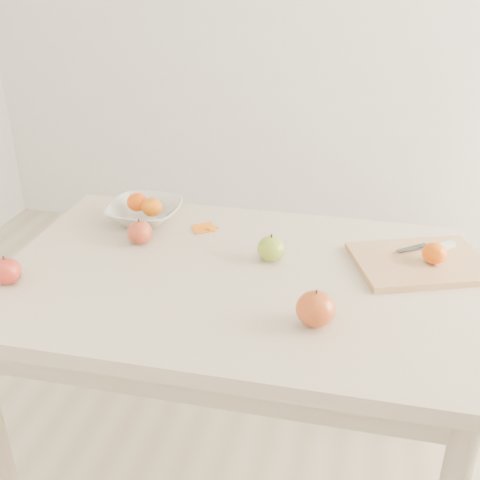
# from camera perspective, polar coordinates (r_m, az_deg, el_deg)

# --- Properties ---
(table) EXTENTS (1.20, 0.80, 0.75)m
(table) POSITION_cam_1_polar(r_m,az_deg,el_deg) (1.58, -0.40, -6.26)
(table) COLOR beige
(table) RESTS_ON ground
(cutting_board) EXTENTS (0.40, 0.34, 0.02)m
(cutting_board) POSITION_cam_1_polar(r_m,az_deg,el_deg) (1.63, 16.71, -2.06)
(cutting_board) COLOR tan
(cutting_board) RESTS_ON table
(board_tangerine) EXTENTS (0.06, 0.06, 0.05)m
(board_tangerine) POSITION_cam_1_polar(r_m,az_deg,el_deg) (1.61, 17.95, -1.20)
(board_tangerine) COLOR #E05B07
(board_tangerine) RESTS_ON cutting_board
(fruit_bowl) EXTENTS (0.22, 0.22, 0.05)m
(fruit_bowl) POSITION_cam_1_polar(r_m,az_deg,el_deg) (1.83, -9.02, 2.62)
(fruit_bowl) COLOR silver
(fruit_bowl) RESTS_ON table
(bowl_tangerine_near) EXTENTS (0.06, 0.06, 0.06)m
(bowl_tangerine_near) POSITION_cam_1_polar(r_m,az_deg,el_deg) (1.83, -9.70, 3.57)
(bowl_tangerine_near) COLOR #CE3B07
(bowl_tangerine_near) RESTS_ON fruit_bowl
(bowl_tangerine_far) EXTENTS (0.06, 0.06, 0.05)m
(bowl_tangerine_far) POSITION_cam_1_polar(r_m,az_deg,el_deg) (1.79, -8.35, 3.11)
(bowl_tangerine_far) COLOR #CA5C07
(bowl_tangerine_far) RESTS_ON fruit_bowl
(orange_peel_a) EXTENTS (0.07, 0.07, 0.01)m
(orange_peel_a) POSITION_cam_1_polar(r_m,az_deg,el_deg) (1.76, -3.48, 1.00)
(orange_peel_a) COLOR #D45D0E
(orange_peel_a) RESTS_ON table
(orange_peel_b) EXTENTS (0.06, 0.05, 0.01)m
(orange_peel_b) POSITION_cam_1_polar(r_m,az_deg,el_deg) (1.77, -3.00, 1.17)
(orange_peel_b) COLOR #CD6F0E
(orange_peel_b) RESTS_ON table
(paring_knife) EXTENTS (0.16, 0.09, 0.01)m
(paring_knife) POSITION_cam_1_polar(r_m,az_deg,el_deg) (1.69, 18.25, -0.60)
(paring_knife) COLOR white
(paring_knife) RESTS_ON cutting_board
(apple_green) EXTENTS (0.07, 0.07, 0.07)m
(apple_green) POSITION_cam_1_polar(r_m,az_deg,el_deg) (1.58, 2.97, -0.82)
(apple_green) COLOR olive
(apple_green) RESTS_ON table
(apple_red_a) EXTENTS (0.07, 0.07, 0.06)m
(apple_red_a) POSITION_cam_1_polar(r_m,az_deg,el_deg) (1.69, -9.48, 0.72)
(apple_red_a) COLOR maroon
(apple_red_a) RESTS_ON table
(apple_red_d) EXTENTS (0.07, 0.07, 0.06)m
(apple_red_d) POSITION_cam_1_polar(r_m,az_deg,el_deg) (1.58, -21.29, -2.76)
(apple_red_d) COLOR #990612
(apple_red_d) RESTS_ON table
(apple_red_e) EXTENTS (0.09, 0.09, 0.08)m
(apple_red_e) POSITION_cam_1_polar(r_m,az_deg,el_deg) (1.33, 7.18, -6.49)
(apple_red_e) COLOR maroon
(apple_red_e) RESTS_ON table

